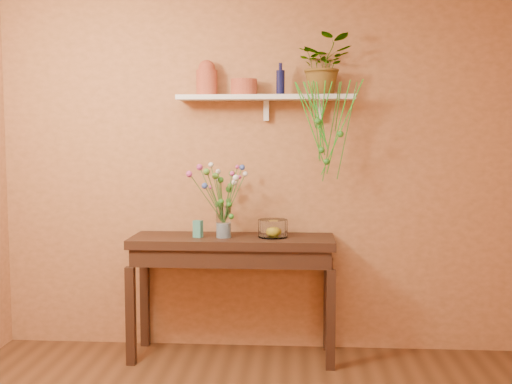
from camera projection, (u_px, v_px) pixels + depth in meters
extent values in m
cube|color=#C5814D|center=(260.00, 174.00, 4.74)|extent=(4.00, 0.04, 2.70)
cube|color=#C5814D|center=(67.00, 368.00, 0.77)|extent=(4.00, 0.04, 2.70)
cube|color=#321C14|center=(232.00, 241.00, 4.54)|extent=(1.49, 0.48, 0.06)
cube|color=#321C14|center=(233.00, 254.00, 4.55)|extent=(1.43, 0.44, 0.13)
cube|color=#321C14|center=(131.00, 316.00, 4.43)|extent=(0.06, 0.06, 0.71)
cube|color=#321C14|center=(331.00, 320.00, 4.33)|extent=(0.06, 0.06, 0.71)
cube|color=#321C14|center=(145.00, 301.00, 4.84)|extent=(0.06, 0.06, 0.71)
cube|color=#321C14|center=(328.00, 304.00, 4.74)|extent=(0.06, 0.06, 0.71)
cube|color=white|center=(266.00, 98.00, 4.56)|extent=(1.30, 0.24, 0.04)
cube|color=white|center=(266.00, 111.00, 4.66)|extent=(0.04, 0.05, 0.15)
cube|color=white|center=(320.00, 111.00, 4.63)|extent=(0.04, 0.05, 0.15)
cylinder|color=#B05134|center=(207.00, 83.00, 4.60)|extent=(0.19, 0.19, 0.19)
sphere|color=#B05134|center=(207.00, 68.00, 4.59)|extent=(0.12, 0.12, 0.12)
cylinder|color=#B05134|center=(244.00, 87.00, 4.57)|extent=(0.23, 0.23, 0.12)
cylinder|color=#0D1038|center=(280.00, 83.00, 4.53)|extent=(0.07, 0.07, 0.18)
cylinder|color=#0D1038|center=(281.00, 67.00, 4.52)|extent=(0.03, 0.03, 0.05)
imported|color=#2D7621|center=(324.00, 65.00, 4.50)|extent=(0.41, 0.36, 0.43)
cylinder|color=#2D7621|center=(338.00, 107.00, 4.40)|extent=(0.04, 0.11, 0.35)
cylinder|color=green|center=(322.00, 121.00, 4.39)|extent=(0.04, 0.22, 0.55)
cylinder|color=green|center=(325.00, 106.00, 4.38)|extent=(0.10, 0.09, 0.34)
cylinder|color=#2D7621|center=(316.00, 122.00, 4.43)|extent=(0.07, 0.08, 0.56)
cylinder|color=green|center=(316.00, 114.00, 4.38)|extent=(0.19, 0.06, 0.46)
cylinder|color=green|center=(318.00, 117.00, 4.39)|extent=(0.07, 0.06, 0.49)
cylinder|color=#2D7621|center=(310.00, 105.00, 4.40)|extent=(0.09, 0.03, 0.32)
cylinder|color=green|center=(341.00, 129.00, 4.33)|extent=(0.27, 0.29, 0.67)
cylinder|color=green|center=(321.00, 113.00, 4.39)|extent=(0.08, 0.07, 0.43)
cylinder|color=#2D7621|center=(347.00, 131.00, 4.41)|extent=(0.14, 0.05, 0.69)
cylinder|color=green|center=(309.00, 122.00, 4.43)|extent=(0.21, 0.08, 0.57)
cylinder|color=green|center=(338.00, 128.00, 4.36)|extent=(0.15, 0.24, 0.66)
cylinder|color=#2D7621|center=(319.00, 119.00, 4.34)|extent=(0.10, 0.17, 0.52)
cylinder|color=green|center=(310.00, 112.00, 4.40)|extent=(0.22, 0.05, 0.43)
cylinder|color=green|center=(318.00, 116.00, 4.35)|extent=(0.15, 0.14, 0.48)
cylinder|color=#2D7621|center=(331.00, 132.00, 4.44)|extent=(0.12, 0.06, 0.71)
sphere|color=#2D7621|center=(340.00, 134.00, 4.35)|extent=(0.05, 0.05, 0.05)
sphere|color=#2D7621|center=(327.00, 162.00, 4.39)|extent=(0.05, 0.05, 0.05)
sphere|color=#2D7621|center=(322.00, 150.00, 4.42)|extent=(0.05, 0.05, 0.05)
sphere|color=#2D7621|center=(318.00, 121.00, 4.36)|extent=(0.05, 0.05, 0.05)
cylinder|color=white|center=(224.00, 222.00, 4.50)|extent=(0.11, 0.11, 0.23)
cylinder|color=silver|center=(224.00, 230.00, 4.50)|extent=(0.10, 0.10, 0.11)
cylinder|color=#386B28|center=(222.00, 201.00, 4.45)|extent=(0.02, 0.07, 0.31)
sphere|color=#2D7621|center=(221.00, 180.00, 4.40)|extent=(0.04, 0.04, 0.04)
cylinder|color=#386B28|center=(230.00, 201.00, 4.38)|extent=(0.11, 0.20, 0.34)
sphere|color=silver|center=(236.00, 178.00, 4.27)|extent=(0.04, 0.04, 0.04)
cylinder|color=#386B28|center=(229.00, 203.00, 4.42)|extent=(0.09, 0.12, 0.30)
sphere|color=silver|center=(234.00, 182.00, 4.35)|extent=(0.04, 0.04, 0.04)
cylinder|color=#386B28|center=(228.00, 198.00, 4.46)|extent=(0.07, 0.03, 0.36)
sphere|color=#B43880|center=(232.00, 174.00, 4.43)|extent=(0.04, 0.04, 0.04)
cylinder|color=#386B28|center=(230.00, 195.00, 4.45)|extent=(0.11, 0.06, 0.41)
sphere|color=#B43880|center=(237.00, 167.00, 4.40)|extent=(0.03, 0.03, 0.03)
cylinder|color=#386B28|center=(234.00, 198.00, 4.47)|extent=(0.17, 0.02, 0.35)
sphere|color=silver|center=(245.00, 174.00, 4.44)|extent=(0.04, 0.04, 0.04)
cylinder|color=#386B28|center=(231.00, 200.00, 4.50)|extent=(0.12, 0.06, 0.33)
sphere|color=#B43880|center=(239.00, 177.00, 4.51)|extent=(0.03, 0.03, 0.03)
cylinder|color=#386B28|center=(233.00, 195.00, 4.52)|extent=(0.13, 0.11, 0.40)
sphere|color=#3A54B3|center=(242.00, 167.00, 4.55)|extent=(0.04, 0.04, 0.04)
cylinder|color=#386B28|center=(228.00, 198.00, 4.54)|extent=(0.05, 0.12, 0.35)
sphere|color=#52872F|center=(232.00, 174.00, 4.58)|extent=(0.05, 0.05, 0.05)
cylinder|color=#386B28|center=(227.00, 204.00, 4.56)|extent=(0.04, 0.15, 0.26)
sphere|color=#52872F|center=(230.00, 186.00, 4.62)|extent=(0.05, 0.05, 0.05)
cylinder|color=#386B28|center=(226.00, 205.00, 4.57)|extent=(0.03, 0.17, 0.23)
sphere|color=#2D7621|center=(229.00, 189.00, 4.64)|extent=(0.05, 0.05, 0.05)
cylinder|color=#386B28|center=(221.00, 197.00, 4.52)|extent=(0.05, 0.09, 0.36)
sphere|color=silver|center=(218.00, 172.00, 4.55)|extent=(0.04, 0.04, 0.04)
cylinder|color=#386B28|center=(220.00, 200.00, 4.51)|extent=(0.06, 0.06, 0.31)
sphere|color=silver|center=(217.00, 179.00, 4.52)|extent=(0.03, 0.03, 0.03)
cylinder|color=#386B28|center=(217.00, 205.00, 4.52)|extent=(0.11, 0.08, 0.25)
sphere|color=#B43880|center=(210.00, 187.00, 4.55)|extent=(0.03, 0.03, 0.03)
cylinder|color=#386B28|center=(212.00, 195.00, 4.51)|extent=(0.18, 0.05, 0.40)
sphere|color=#B43880|center=(200.00, 167.00, 4.52)|extent=(0.05, 0.05, 0.05)
cylinder|color=#386B28|center=(217.00, 194.00, 4.47)|extent=(0.09, 0.03, 0.42)
sphere|color=silver|center=(211.00, 165.00, 4.44)|extent=(0.04, 0.04, 0.04)
cylinder|color=#386B28|center=(207.00, 198.00, 4.43)|extent=(0.23, 0.14, 0.36)
sphere|color=#B43880|center=(189.00, 174.00, 4.36)|extent=(0.05, 0.05, 0.05)
cylinder|color=#386B28|center=(214.00, 204.00, 4.46)|extent=(0.13, 0.07, 0.27)
sphere|color=#3A54B3|center=(205.00, 186.00, 4.42)|extent=(0.04, 0.04, 0.04)
cylinder|color=#386B28|center=(220.00, 199.00, 4.43)|extent=(0.05, 0.11, 0.34)
sphere|color=#52872F|center=(215.00, 176.00, 4.36)|extent=(0.05, 0.05, 0.05)
cylinder|color=#386B28|center=(215.00, 198.00, 4.38)|extent=(0.09, 0.20, 0.38)
sphere|color=#52872F|center=(207.00, 172.00, 4.27)|extent=(0.05, 0.05, 0.05)
sphere|color=#2D7621|center=(221.00, 202.00, 4.42)|extent=(0.04, 0.04, 0.04)
sphere|color=#2D7621|center=(218.00, 204.00, 4.52)|extent=(0.04, 0.04, 0.04)
sphere|color=#2D7621|center=(231.00, 217.00, 4.36)|extent=(0.04, 0.04, 0.04)
sphere|color=#2D7621|center=(229.00, 204.00, 4.41)|extent=(0.04, 0.04, 0.04)
sphere|color=#2D7621|center=(228.00, 201.00, 4.52)|extent=(0.04, 0.04, 0.04)
sphere|color=#2D7621|center=(221.00, 205.00, 4.61)|extent=(0.04, 0.04, 0.04)
cylinder|color=white|center=(273.00, 228.00, 4.51)|extent=(0.22, 0.22, 0.13)
cylinder|color=white|center=(273.00, 236.00, 4.52)|extent=(0.21, 0.21, 0.01)
sphere|color=yellow|center=(273.00, 231.00, 4.53)|extent=(0.07, 0.07, 0.07)
cube|color=teal|center=(198.00, 229.00, 4.50)|extent=(0.07, 0.06, 0.12)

